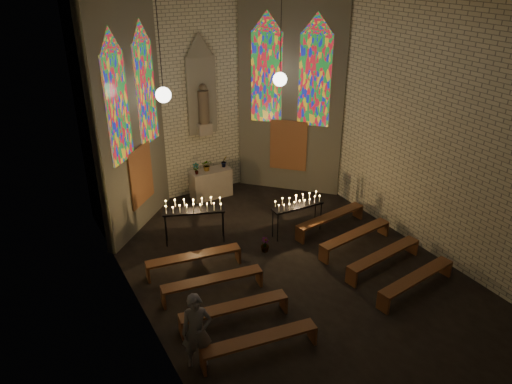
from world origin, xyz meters
The scene contains 18 objects.
floor centered at (0.00, 0.00, 0.00)m, with size 12.00×12.00×0.00m, color black.
room centered at (0.00, 3.37, 3.72)m, with size 8.22×12.43×7.00m.
altar centered at (0.00, 5.45, 0.50)m, with size 1.40×0.60×1.00m, color #AA9D8B.
flower_vase_left centered at (-0.55, 5.38, 1.20)m, with size 0.21×0.15×0.41m, color #4C723F.
flower_vase_center centered at (-0.11, 5.48, 1.20)m, with size 0.36×0.31×0.40m, color #4C723F.
flower_vase_right centered at (0.55, 5.50, 1.20)m, with size 0.22×0.18×0.40m, color #4C723F.
aisle_flower_pot centered at (-0.13, 1.45, 0.22)m, with size 0.25×0.25×0.44m, color #4C723F.
votive_stand_left centered at (-1.66, 2.93, 1.13)m, with size 1.82×1.02×1.31m.
votive_stand_right centered at (1.24, 1.87, 1.02)m, with size 1.63×0.43×1.19m.
pew_left_0 centered at (-2.27, 1.56, 0.40)m, with size 2.59×0.71×0.49m.
pew_right_0 centered at (2.27, 1.56, 0.40)m, with size 2.59×0.71×0.49m.
pew_left_1 centered at (-2.27, 0.36, 0.40)m, with size 2.59×0.71×0.49m.
pew_right_1 centered at (2.27, 0.36, 0.40)m, with size 2.59×0.71×0.49m.
pew_left_2 centered at (-2.27, -0.84, 0.40)m, with size 2.59×0.71×0.49m.
pew_right_2 centered at (2.27, -0.84, 0.40)m, with size 2.59×0.71×0.49m.
pew_left_3 centered at (-2.27, -2.04, 0.40)m, with size 2.59×0.71×0.49m.
pew_right_3 centered at (2.27, -2.04, 0.40)m, with size 2.59×0.71×0.49m.
visitor centered at (-3.50, -1.62, 0.87)m, with size 0.63×0.42×1.74m, color #53525D.
Camera 1 is at (-6.25, -9.07, 7.87)m, focal length 35.00 mm.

